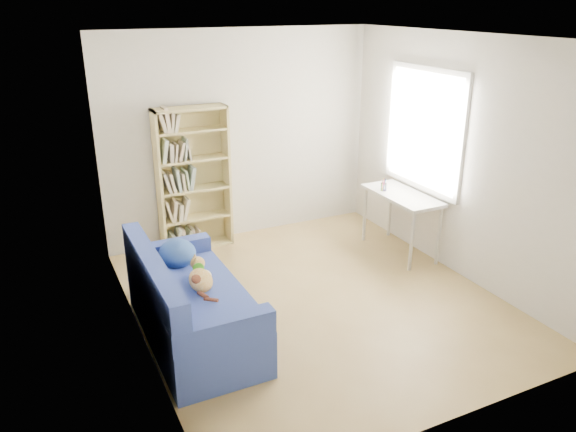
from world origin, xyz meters
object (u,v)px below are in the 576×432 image
(sofa, at_px, (189,305))
(pen_cup, at_px, (384,186))
(desk, at_px, (402,201))
(bookshelf, at_px, (194,185))

(sofa, xyz_separation_m, pen_cup, (2.71, 0.91, 0.47))
(desk, xyz_separation_m, pen_cup, (-0.13, 0.20, 0.14))
(bookshelf, height_order, desk, bookshelf)
(bookshelf, xyz_separation_m, pen_cup, (2.04, -1.04, -0.00))
(bookshelf, relative_size, pen_cup, 11.68)
(bookshelf, distance_m, pen_cup, 2.29)
(sofa, relative_size, bookshelf, 1.01)
(bookshelf, xyz_separation_m, desk, (2.17, -1.24, -0.14))
(sofa, distance_m, bookshelf, 2.11)
(desk, relative_size, pen_cup, 7.08)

